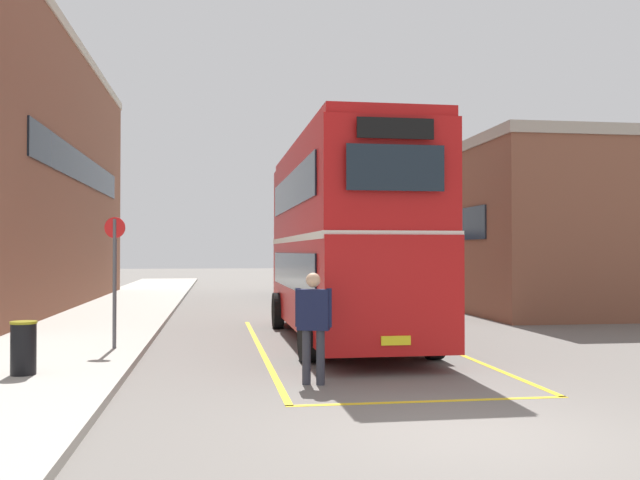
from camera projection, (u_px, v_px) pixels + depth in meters
name	position (u px, v px, depth m)	size (l,w,h in m)	color
ground_plane	(312.00, 319.00, 22.68)	(135.60, 135.60, 0.00)	#66605B
sidewalk_left	(113.00, 313.00, 24.14)	(4.00, 57.60, 0.14)	#A39E93
brick_building_left	(10.00, 176.00, 26.72)	(5.40, 21.14, 9.99)	brown
depot_building_right	(534.00, 231.00, 29.39)	(9.07, 16.41, 6.00)	brown
double_decker_bus	(343.00, 237.00, 17.09)	(2.91, 9.97, 4.75)	black
single_deck_bus	(325.00, 262.00, 34.66)	(3.39, 8.55, 3.02)	black
pedestrian_boarding	(313.00, 319.00, 11.51)	(0.58, 0.37, 1.81)	#2D2D38
litter_bin	(23.00, 348.00, 11.62)	(0.43, 0.43, 0.87)	black
bus_stop_sign	(115.00, 269.00, 14.80)	(0.44, 0.13, 2.73)	#4C4C51
bay_marking_yellow	(358.00, 352.00, 15.19)	(4.32, 11.97, 0.01)	gold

